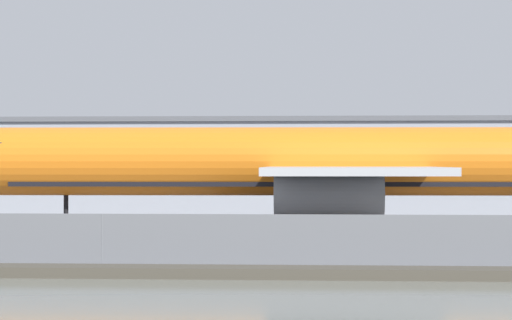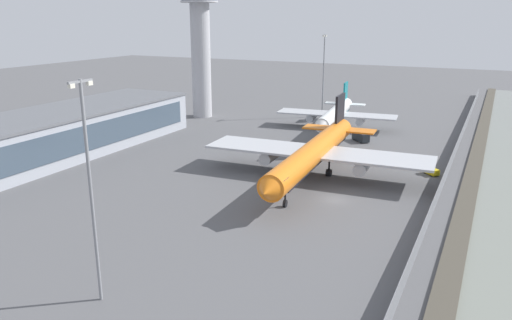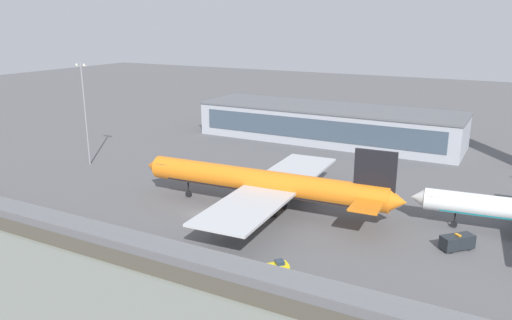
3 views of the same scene
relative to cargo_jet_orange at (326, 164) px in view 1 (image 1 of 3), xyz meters
The scene contains 5 objects.
ground_plane 13.63m from the cargo_jet_orange, 143.84° to the right, with size 500.00×500.00×0.00m, color #565659.
shoreline_seawall 30.13m from the cargo_jet_orange, 109.99° to the right, with size 320.00×3.00×0.50m.
perimeter_fence 25.82m from the cargo_jet_orange, 113.44° to the right, with size 280.00×0.10×2.80m.
cargo_jet_orange is the anchor object (origin of this frame).
terminal_building 59.23m from the cargo_jet_orange, 99.71° to the left, with size 75.63×21.05×9.92m.
Camera 1 is at (14.59, -89.77, 5.35)m, focal length 105.00 mm.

